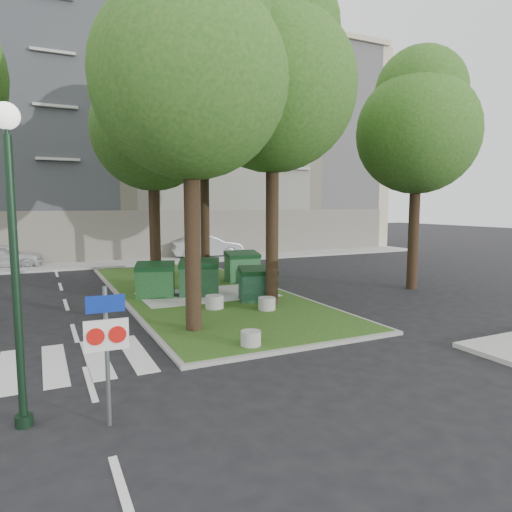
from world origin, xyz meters
TOP-DOWN VIEW (x-y plane):
  - ground at (0.00, 0.00)m, footprint 120.00×120.00m
  - median_island at (0.50, 8.00)m, footprint 6.00×16.00m
  - median_kerb at (0.50, 8.00)m, footprint 6.30×16.30m
  - building_sidewalk at (0.00, 18.50)m, footprint 42.00×3.00m
  - zebra_crossing at (-3.75, 1.50)m, footprint 5.00×3.00m
  - apartment_building at (0.00, 26.00)m, footprint 41.00×12.00m
  - tree_median_near_left at (-1.41, 2.56)m, footprint 5.20×5.20m
  - tree_median_near_right at (2.09, 4.56)m, footprint 5.60×5.60m
  - tree_median_mid at (-0.91, 9.06)m, footprint 4.80×4.80m
  - tree_median_far at (2.29, 12.06)m, footprint 5.80×5.80m
  - tree_street_right at (9.09, 5.06)m, footprint 5.00×5.00m
  - dumpster_a at (-1.39, 7.43)m, footprint 1.66×1.39m
  - dumpster_b at (0.21, 7.05)m, footprint 1.79×1.55m
  - dumpster_c at (1.81, 5.21)m, footprint 1.52×1.23m
  - dumpster_d at (3.00, 9.29)m, footprint 1.57×1.17m
  - bollard_left at (-0.69, 0.50)m, footprint 0.50×0.50m
  - bollard_right at (1.42, 3.75)m, footprint 0.57×0.57m
  - bollard_mid at (-0.07, 4.68)m, footprint 0.61×0.61m
  - litter_bin at (3.20, 8.16)m, footprint 0.42×0.42m
  - street_lamp at (-5.65, -1.42)m, footprint 0.41×0.41m
  - traffic_sign_pole at (-4.39, -2.00)m, footprint 0.69×0.08m
  - car_white at (-7.11, 19.50)m, footprint 4.34×2.23m
  - car_silver at (4.96, 19.50)m, footprint 4.85×2.08m

SIDE VIEW (x-z plane):
  - ground at x=0.00m, z-range 0.00..0.00m
  - zebra_crossing at x=-3.75m, z-range 0.00..0.01m
  - median_kerb at x=0.50m, z-range 0.00..0.10m
  - median_island at x=0.50m, z-range 0.00..0.12m
  - building_sidewalk at x=0.00m, z-range 0.00..0.12m
  - bollard_left at x=-0.69m, z-range 0.12..0.48m
  - bollard_right at x=1.42m, z-range 0.12..0.53m
  - bollard_mid at x=-0.07m, z-range 0.12..0.55m
  - litter_bin at x=3.20m, z-range 0.12..0.86m
  - car_white at x=-7.11m, z-range 0.00..1.41m
  - dumpster_c at x=1.81m, z-range 0.09..1.34m
  - dumpster_a at x=-1.39m, z-range 0.09..1.41m
  - dumpster_d at x=3.00m, z-range 0.09..1.46m
  - car_silver at x=4.96m, z-range 0.00..1.56m
  - dumpster_b at x=0.21m, z-range 0.09..1.49m
  - traffic_sign_pole at x=-4.39m, z-range 0.33..2.62m
  - street_lamp at x=-5.65m, z-range 0.66..5.77m
  - tree_median_mid at x=-0.91m, z-range 1.98..11.97m
  - tree_street_right at x=9.09m, z-range 1.95..12.02m
  - tree_median_near_left at x=-1.41m, z-range 2.05..12.58m
  - tree_median_near_right at x=2.09m, z-range 2.26..13.72m
  - apartment_building at x=0.00m, z-range 0.00..16.00m
  - tree_median_far at x=2.29m, z-range 2.36..14.28m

